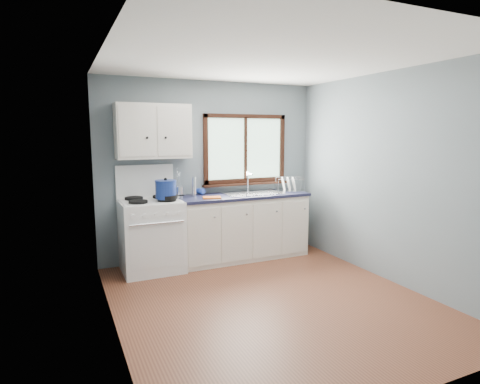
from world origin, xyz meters
name	(u,v)px	position (x,y,z in m)	size (l,w,h in m)	color
floor	(270,301)	(0.00, 0.00, -0.01)	(3.20, 3.60, 0.02)	brown
ceiling	(273,58)	(0.00, 0.00, 2.51)	(3.20, 3.60, 0.02)	white
wall_back	(211,170)	(0.00, 1.81, 1.25)	(3.20, 0.02, 2.50)	slate
wall_front	(413,218)	(0.00, -1.81, 1.25)	(3.20, 0.02, 2.50)	slate
wall_left	(109,194)	(-1.61, 0.00, 1.25)	(0.02, 3.60, 2.50)	slate
wall_right	(390,178)	(1.61, 0.00, 1.25)	(0.02, 3.60, 2.50)	slate
gas_range	(151,233)	(-0.95, 1.47, 0.49)	(0.76, 0.69, 1.36)	white
base_cabinets	(242,229)	(0.36, 1.49, 0.41)	(1.85, 0.60, 0.88)	silver
countertop	(242,196)	(0.36, 1.49, 0.90)	(1.89, 0.64, 0.04)	black
sink	(254,198)	(0.54, 1.49, 0.86)	(0.84, 0.46, 0.44)	silver
window	(245,154)	(0.54, 1.77, 1.48)	(1.36, 0.10, 1.03)	#9EC6A8
upper_cabinets	(153,131)	(-0.85, 1.63, 1.80)	(0.95, 0.35, 0.70)	silver
skillet	(169,197)	(-0.75, 1.31, 0.98)	(0.37, 0.29, 0.05)	black
stockpot	(166,189)	(-0.78, 1.33, 1.08)	(0.32, 0.32, 0.26)	navy
utensil_crock	(179,192)	(-0.54, 1.59, 1.00)	(0.14, 0.14, 0.39)	silver
thermos	(194,187)	(-0.33, 1.60, 1.05)	(0.06, 0.06, 0.26)	silver
soap_bottle	(203,187)	(-0.16, 1.68, 1.03)	(0.09, 0.09, 0.23)	#2644B2
dish_towel	(212,198)	(-0.16, 1.35, 0.93)	(0.24, 0.17, 0.02)	#C25318
dish_rack	(289,187)	(1.13, 1.49, 0.98)	(0.50, 0.44, 0.21)	silver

